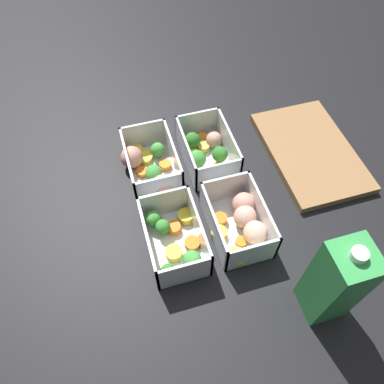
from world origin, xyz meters
TOP-DOWN VIEW (x-y plane):
  - ground_plane at (0.00, 0.00)m, footprint 4.00×4.00m
  - container_near_left at (-0.09, -0.07)m, footprint 0.18×0.12m
  - container_near_right at (0.09, -0.06)m, footprint 0.16×0.10m
  - container_far_left at (-0.09, 0.06)m, footprint 0.16×0.11m
  - container_far_right at (0.09, 0.07)m, footprint 0.16×0.12m
  - juice_carton at (0.27, 0.15)m, footprint 0.07×0.07m
  - cutting_board at (-0.04, 0.29)m, footprint 0.28×0.18m

SIDE VIEW (x-z plane):
  - ground_plane at x=0.00m, z-range 0.00..0.00m
  - cutting_board at x=-0.04m, z-range 0.00..0.02m
  - container_near_right at x=0.09m, z-range -0.01..0.06m
  - container_far_left at x=-0.09m, z-range -0.01..0.06m
  - container_far_right at x=0.09m, z-range -0.01..0.06m
  - container_near_left at x=-0.09m, z-range -0.01..0.06m
  - juice_carton at x=0.27m, z-range -0.01..0.20m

